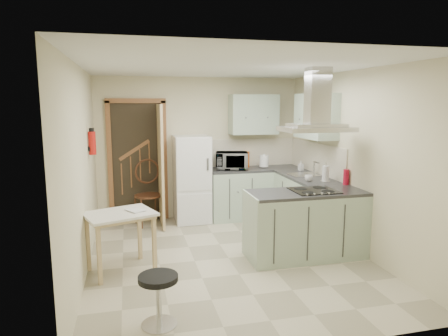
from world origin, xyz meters
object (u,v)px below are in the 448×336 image
object	(u,v)px
extractor_hood	(316,129)
stool	(159,300)
drop_leaf_table	(121,242)
peninsula	(306,224)
bentwood_chair	(148,196)
microwave	(232,161)
fridge	(192,179)

from	to	relation	value
extractor_hood	stool	size ratio (longest dim) A/B	1.82
drop_leaf_table	stool	bearing A→B (deg)	-95.26
peninsula	stool	world-z (taller)	peninsula
bentwood_chair	microwave	distance (m)	1.56
peninsula	extractor_hood	size ratio (longest dim) A/B	1.72
fridge	drop_leaf_table	size ratio (longest dim) A/B	1.89
drop_leaf_table	bentwood_chair	world-z (taller)	bentwood_chair
drop_leaf_table	stool	distance (m)	1.39
peninsula	microwave	distance (m)	2.10
fridge	extractor_hood	distance (m)	2.57
stool	extractor_hood	bearing A→B (deg)	30.07
drop_leaf_table	stool	xyz separation A→B (m)	(0.35, -1.34, -0.12)
bentwood_chair	microwave	bearing A→B (deg)	-15.53
extractor_hood	drop_leaf_table	size ratio (longest dim) A/B	1.14
peninsula	extractor_hood	world-z (taller)	extractor_hood
peninsula	drop_leaf_table	world-z (taller)	peninsula
stool	microwave	bearing A→B (deg)	64.28
peninsula	bentwood_chair	xyz separation A→B (m)	(-1.98, 1.96, 0.05)
fridge	peninsula	distance (m)	2.35
peninsula	microwave	xyz separation A→B (m)	(-0.52, 1.95, 0.60)
stool	microwave	distance (m)	3.64
bentwood_chair	fridge	bearing A→B (deg)	-13.60
bentwood_chair	stool	distance (m)	3.22
stool	fridge	bearing A→B (deg)	75.54
extractor_hood	bentwood_chair	size ratio (longest dim) A/B	0.90
fridge	microwave	size ratio (longest dim) A/B	2.74
fridge	peninsula	bearing A→B (deg)	-58.26
extractor_hood	fridge	bearing A→B (deg)	123.79
fridge	drop_leaf_table	bearing A→B (deg)	-122.09
drop_leaf_table	microwave	distance (m)	2.73
fridge	bentwood_chair	size ratio (longest dim) A/B	1.49
fridge	peninsula	size ratio (longest dim) A/B	0.97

